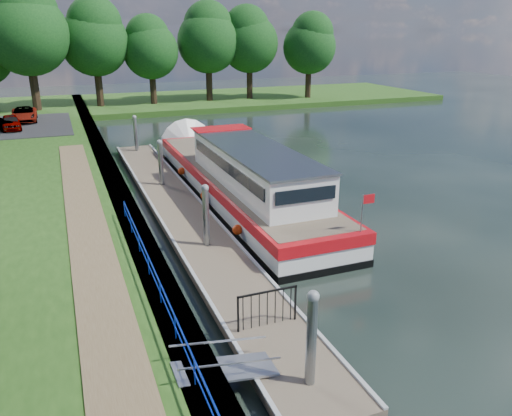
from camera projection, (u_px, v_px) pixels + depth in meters
name	position (u px, v px, depth m)	size (l,w,h in m)	color
ground	(300.00, 383.00, 12.86)	(160.00, 160.00, 0.00)	black
bank_edge	(122.00, 204.00, 24.99)	(1.10, 90.00, 0.78)	#473D2D
far_bank	(202.00, 100.00, 62.46)	(60.00, 18.00, 0.60)	#204513
footpath	(94.00, 258.00, 18.08)	(1.60, 40.00, 0.05)	brown
blue_fence	(167.00, 303.00, 14.09)	(0.04, 18.04, 0.72)	#0C2DBF
pontoon	(181.00, 214.00, 24.19)	(2.50, 30.00, 0.56)	brown
mooring_piles	(180.00, 192.00, 23.82)	(0.30, 27.30, 3.55)	gray
gangway	(225.00, 368.00, 12.45)	(2.58, 1.00, 0.92)	#A5A8AD
gate_panel	(267.00, 303.00, 14.40)	(1.85, 0.05, 1.15)	black
barge	(235.00, 176.00, 27.22)	(4.36, 21.15, 4.78)	black
horizon_trees	(82.00, 37.00, 52.28)	(54.38, 10.03, 12.87)	#332316
car_a	(11.00, 122.00, 41.03)	(1.44, 3.57, 1.22)	#999999
car_d	(24.00, 114.00, 44.71)	(2.13, 4.61, 1.28)	#999999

